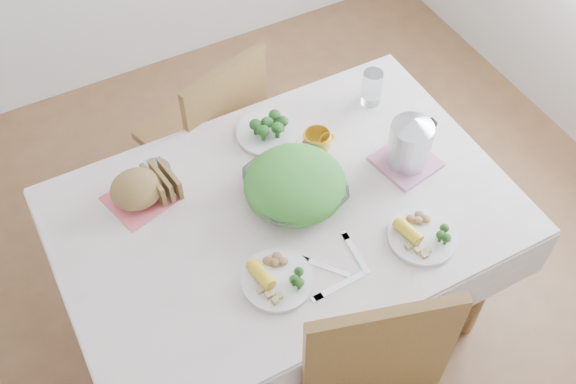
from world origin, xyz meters
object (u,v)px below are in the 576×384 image
dining_table (286,271)px  yellow_mug (317,142)px  chair_far (201,132)px  salad_bowl (295,189)px  dinner_plate_right (422,237)px  electric_kettle (410,140)px  dinner_plate_left (277,280)px

dining_table → yellow_mug: bearing=39.5°
chair_far → yellow_mug: bearing=95.9°
dining_table → salad_bowl: salad_bowl is taller
dinner_plate_right → electric_kettle: (0.14, 0.29, 0.11)m
yellow_mug → salad_bowl: bearing=-138.4°
salad_bowl → dinner_plate_left: bearing=-127.6°
dinner_plate_right → chair_far: bearing=108.6°
salad_bowl → yellow_mug: yellow_mug is taller
dining_table → dinner_plate_left: (-0.15, -0.24, 0.40)m
dining_table → electric_kettle: bearing=-2.4°
dining_table → dinner_plate_left: dinner_plate_left is taller
dining_table → dinner_plate_right: size_ratio=6.20×
chair_far → yellow_mug: (0.24, -0.55, 0.34)m
chair_far → dinner_plate_left: bearing=64.2°
yellow_mug → dinner_plate_left: bearing=-131.9°
dinner_plate_left → dinner_plate_right: 0.49m
dinner_plate_right → electric_kettle: 0.34m
salad_bowl → dinner_plate_left: 0.34m
salad_bowl → yellow_mug: (0.17, 0.15, 0.00)m
dining_table → dinner_plate_right: dinner_plate_right is taller
salad_bowl → yellow_mug: size_ratio=3.09×
dining_table → chair_far: chair_far is taller
dining_table → yellow_mug: size_ratio=13.36×
salad_bowl → yellow_mug: bearing=41.6°
dinner_plate_right → yellow_mug: bearing=102.3°
chair_far → salad_bowl: size_ratio=2.89×
dinner_plate_left → electric_kettle: size_ratio=1.10×
yellow_mug → electric_kettle: electric_kettle is taller
dining_table → electric_kettle: (0.47, -0.02, 0.51)m
salad_bowl → electric_kettle: size_ratio=1.57×
dinner_plate_left → yellow_mug: bearing=48.1°
dinner_plate_left → yellow_mug: size_ratio=2.16×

